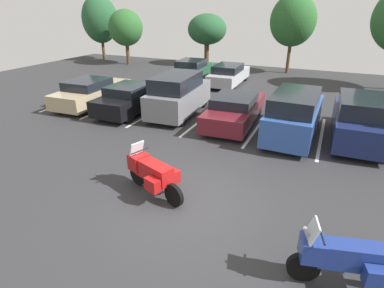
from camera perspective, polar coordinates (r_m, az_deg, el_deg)
The scene contains 16 objects.
ground at distance 8.77m, azimuth -1.49°, elevation -10.99°, with size 44.00×44.00×0.10m, color #2D2D30.
motorcycle_touring at distance 8.86m, azimuth -7.38°, elevation -5.23°, with size 2.16×1.21×1.43m.
motorcycle_second at distance 6.83m, azimuth 26.47°, elevation -18.37°, with size 2.22×1.04×1.42m.
parking_stripes at distance 14.91m, azimuth 1.89°, elevation 4.59°, with size 16.22×4.91×0.01m.
car_tan at distance 17.95m, azimuth -18.03°, elevation 9.12°, with size 2.15×4.95×1.41m.
car_black at distance 16.25m, azimuth -11.00°, elevation 8.39°, with size 1.95×4.82×1.42m.
car_grey at distance 15.36m, azimuth -2.49°, elevation 9.11°, with size 2.08×4.63×2.03m.
car_maroon at distance 14.34m, azimuth 7.92°, elevation 6.34°, with size 2.11×4.97×1.35m.
car_blue at distance 13.23m, azimuth 18.39°, elevation 5.17°, with size 1.90×4.61×1.94m.
car_navy at distance 13.73m, azimuth 28.54°, elevation 3.89°, with size 1.92×4.43×1.87m.
car_far_green at distance 22.59m, azimuth 0.03°, elevation 13.34°, with size 1.99×4.62×1.55m.
car_far_silver at distance 21.79m, azimuth 6.80°, elevation 12.63°, with size 1.87×4.73×1.39m.
tree_center_left at distance 29.19m, azimuth 2.80°, elevation 20.37°, with size 3.43×3.43×4.40m.
tree_far_right at distance 30.06m, azimuth -12.15°, elevation 20.24°, with size 3.03×3.03×4.77m.
tree_rear at distance 26.50m, azimuth 18.17°, elevation 20.86°, with size 3.45×3.45×5.90m.
tree_center_right at distance 33.30m, azimuth -16.63°, elevation 21.20°, with size 3.39×3.39×6.00m.
Camera 1 is at (3.16, -6.43, 5.00)m, focal length 28.87 mm.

